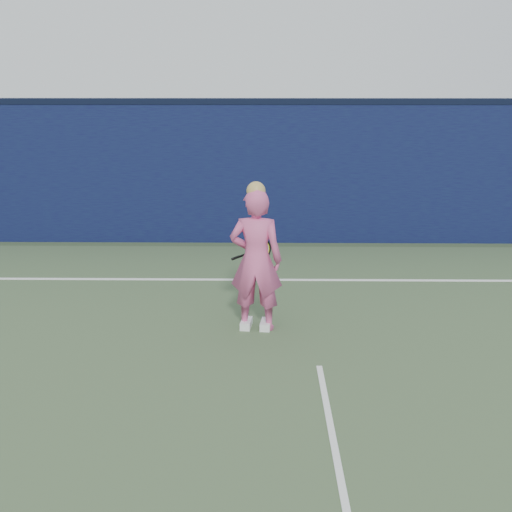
{
  "coord_description": "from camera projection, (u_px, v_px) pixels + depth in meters",
  "views": [
    {
      "loc": [
        -0.59,
        -5.22,
        2.94
      ],
      "look_at": [
        -0.68,
        2.09,
        0.91
      ],
      "focal_mm": 45.0,
      "sensor_mm": 36.0,
      "label": 1
    }
  ],
  "objects": [
    {
      "name": "court_lines",
      "position": [
        332.0,
        433.0,
        5.48
      ],
      "size": [
        11.0,
        12.04,
        0.01
      ],
      "color": "white",
      "rests_on": "court_surface"
    },
    {
      "name": "backstop_wall",
      "position": [
        296.0,
        174.0,
        11.73
      ],
      "size": [
        24.0,
        0.4,
        2.5
      ],
      "primitive_type": "cube",
      "color": "#0C0D37",
      "rests_on": "ground"
    },
    {
      "name": "player",
      "position": [
        256.0,
        260.0,
        7.59
      ],
      "size": [
        0.67,
        0.48,
        1.8
      ],
      "rotation": [
        0.0,
        0.0,
        3.03
      ],
      "color": "#D7538C",
      "rests_on": "ground"
    },
    {
      "name": "ground",
      "position": [
        328.0,
        415.0,
        5.81
      ],
      "size": [
        80.0,
        80.0,
        0.0
      ],
      "primitive_type": "plane",
      "color": "#36482C",
      "rests_on": "ground"
    },
    {
      "name": "wall_cap",
      "position": [
        298.0,
        101.0,
        11.39
      ],
      "size": [
        24.0,
        0.42,
        0.1
      ],
      "primitive_type": "cube",
      "color": "black",
      "rests_on": "backstop_wall"
    },
    {
      "name": "racket",
      "position": [
        259.0,
        250.0,
        8.07
      ],
      "size": [
        0.52,
        0.21,
        0.29
      ],
      "rotation": [
        0.0,
        0.0,
        0.23
      ],
      "color": "black",
      "rests_on": "ground"
    }
  ]
}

